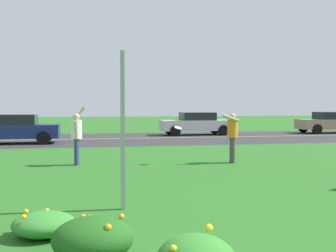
{
  "coord_description": "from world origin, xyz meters",
  "views": [
    {
      "loc": [
        -1.59,
        -2.13,
        1.89
      ],
      "look_at": [
        1.08,
        11.3,
        1.22
      ],
      "focal_mm": 44.99,
      "sensor_mm": 36.0,
      "label": 1
    }
  ],
  "objects_px": {
    "car_navy_center_right": "(13,129)",
    "person_catcher_orange_shirt": "(232,133)",
    "car_silver_center_left": "(196,123)",
    "car_tan_leftmost": "(331,122)",
    "frisbee_white": "(178,128)",
    "sign_post_near_path": "(123,131)",
    "person_thrower_white_shirt": "(77,134)"
  },
  "relations": [
    {
      "from": "sign_post_near_path",
      "to": "person_thrower_white_shirt",
      "type": "distance_m",
      "value": 6.1
    },
    {
      "from": "sign_post_near_path",
      "to": "person_thrower_white_shirt",
      "type": "xyz_separation_m",
      "value": [
        -0.92,
        6.01,
        -0.45
      ]
    },
    {
      "from": "person_thrower_white_shirt",
      "to": "frisbee_white",
      "type": "relative_size",
      "value": 7.05
    },
    {
      "from": "sign_post_near_path",
      "to": "person_catcher_orange_shirt",
      "type": "bearing_deg",
      "value": 53.5
    },
    {
      "from": "car_tan_leftmost",
      "to": "person_thrower_white_shirt",
      "type": "bearing_deg",
      "value": -143.41
    },
    {
      "from": "frisbee_white",
      "to": "car_tan_leftmost",
      "type": "height_order",
      "value": "car_tan_leftmost"
    },
    {
      "from": "sign_post_near_path",
      "to": "car_silver_center_left",
      "type": "bearing_deg",
      "value": 71.01
    },
    {
      "from": "car_silver_center_left",
      "to": "car_navy_center_right",
      "type": "distance_m",
      "value": 11.36
    },
    {
      "from": "person_thrower_white_shirt",
      "to": "car_navy_center_right",
      "type": "height_order",
      "value": "person_thrower_white_shirt"
    },
    {
      "from": "sign_post_near_path",
      "to": "person_thrower_white_shirt",
      "type": "height_order",
      "value": "sign_post_near_path"
    },
    {
      "from": "person_catcher_orange_shirt",
      "to": "sign_post_near_path",
      "type": "bearing_deg",
      "value": -126.5
    },
    {
      "from": "person_catcher_orange_shirt",
      "to": "car_tan_leftmost",
      "type": "height_order",
      "value": "person_catcher_orange_shirt"
    },
    {
      "from": "sign_post_near_path",
      "to": "car_silver_center_left",
      "type": "xyz_separation_m",
      "value": [
        6.38,
        18.54,
        -0.7
      ]
    },
    {
      "from": "person_catcher_orange_shirt",
      "to": "car_tan_leftmost",
      "type": "distance_m",
      "value": 17.61
    },
    {
      "from": "car_silver_center_left",
      "to": "car_navy_center_right",
      "type": "xyz_separation_m",
      "value": [
        -10.53,
        -4.26,
        0.0
      ]
    },
    {
      "from": "person_catcher_orange_shirt",
      "to": "frisbee_white",
      "type": "bearing_deg",
      "value": 177.5
    },
    {
      "from": "frisbee_white",
      "to": "car_tan_leftmost",
      "type": "xyz_separation_m",
      "value": [
        13.68,
        12.93,
        -0.43
      ]
    },
    {
      "from": "person_thrower_white_shirt",
      "to": "car_tan_leftmost",
      "type": "xyz_separation_m",
      "value": [
        16.88,
        12.53,
        -0.25
      ]
    },
    {
      "from": "car_navy_center_right",
      "to": "person_thrower_white_shirt",
      "type": "bearing_deg",
      "value": -68.66
    },
    {
      "from": "frisbee_white",
      "to": "car_navy_center_right",
      "type": "bearing_deg",
      "value": 126.59
    },
    {
      "from": "car_navy_center_right",
      "to": "person_catcher_orange_shirt",
      "type": "bearing_deg",
      "value": -46.67
    },
    {
      "from": "person_thrower_white_shirt",
      "to": "car_tan_leftmost",
      "type": "relative_size",
      "value": 0.41
    },
    {
      "from": "car_silver_center_left",
      "to": "person_catcher_orange_shirt",
      "type": "bearing_deg",
      "value": -99.95
    },
    {
      "from": "car_silver_center_left",
      "to": "car_navy_center_right",
      "type": "height_order",
      "value": "same"
    },
    {
      "from": "person_catcher_orange_shirt",
      "to": "car_navy_center_right",
      "type": "distance_m",
      "value": 12.02
    },
    {
      "from": "frisbee_white",
      "to": "car_navy_center_right",
      "type": "relative_size",
      "value": 0.06
    },
    {
      "from": "sign_post_near_path",
      "to": "car_navy_center_right",
      "type": "relative_size",
      "value": 0.64
    },
    {
      "from": "person_thrower_white_shirt",
      "to": "frisbee_white",
      "type": "xyz_separation_m",
      "value": [
        3.2,
        -0.4,
        0.19
      ]
    },
    {
      "from": "frisbee_white",
      "to": "person_catcher_orange_shirt",
      "type": "bearing_deg",
      "value": -2.5
    },
    {
      "from": "person_catcher_orange_shirt",
      "to": "car_navy_center_right",
      "type": "xyz_separation_m",
      "value": [
        -8.25,
        8.74,
        -0.24
      ]
    },
    {
      "from": "frisbee_white",
      "to": "car_silver_center_left",
      "type": "distance_m",
      "value": 13.57
    },
    {
      "from": "sign_post_near_path",
      "to": "car_tan_leftmost",
      "type": "xyz_separation_m",
      "value": [
        15.96,
        18.54,
        -0.7
      ]
    }
  ]
}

